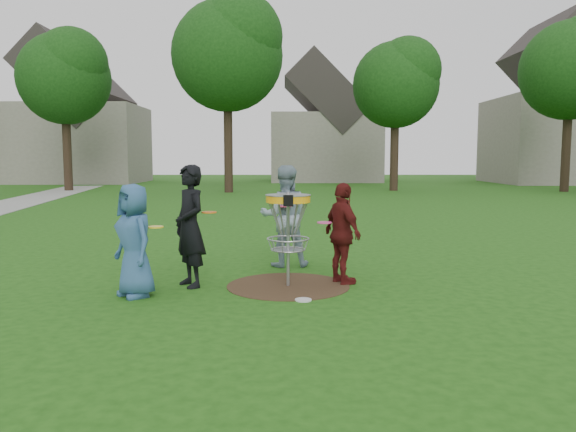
{
  "coord_description": "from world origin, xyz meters",
  "views": [
    {
      "loc": [
        -0.05,
        -8.06,
        1.89
      ],
      "look_at": [
        0.0,
        0.3,
        1.0
      ],
      "focal_mm": 35.0,
      "sensor_mm": 36.0,
      "label": 1
    }
  ],
  "objects_px": {
    "disc_golf_basket": "(288,217)",
    "player_blue": "(134,240)",
    "player_maroon": "(343,234)",
    "player_black": "(190,226)",
    "player_grey": "(285,216)"
  },
  "relations": [
    {
      "from": "player_blue",
      "to": "player_black",
      "type": "distance_m",
      "value": 0.88
    },
    {
      "from": "player_blue",
      "to": "player_maroon",
      "type": "distance_m",
      "value": 2.98
    },
    {
      "from": "player_blue",
      "to": "player_grey",
      "type": "xyz_separation_m",
      "value": [
        2.02,
        2.09,
        0.11
      ]
    },
    {
      "from": "player_black",
      "to": "player_grey",
      "type": "height_order",
      "value": "player_black"
    },
    {
      "from": "disc_golf_basket",
      "to": "player_blue",
      "type": "bearing_deg",
      "value": -164.2
    },
    {
      "from": "player_blue",
      "to": "player_grey",
      "type": "bearing_deg",
      "value": 94.52
    },
    {
      "from": "player_blue",
      "to": "player_grey",
      "type": "relative_size",
      "value": 0.88
    },
    {
      "from": "player_blue",
      "to": "disc_golf_basket",
      "type": "height_order",
      "value": "player_blue"
    },
    {
      "from": "player_maroon",
      "to": "player_blue",
      "type": "bearing_deg",
      "value": 78.94
    },
    {
      "from": "player_blue",
      "to": "disc_golf_basket",
      "type": "distance_m",
      "value": 2.17
    },
    {
      "from": "player_blue",
      "to": "player_maroon",
      "type": "relative_size",
      "value": 1.02
    },
    {
      "from": "player_blue",
      "to": "disc_golf_basket",
      "type": "relative_size",
      "value": 1.11
    },
    {
      "from": "player_blue",
      "to": "player_maroon",
      "type": "bearing_deg",
      "value": 63.08
    },
    {
      "from": "player_black",
      "to": "player_maroon",
      "type": "relative_size",
      "value": 1.18
    },
    {
      "from": "player_black",
      "to": "player_maroon",
      "type": "xyz_separation_m",
      "value": [
        2.23,
        0.17,
        -0.13
      ]
    }
  ]
}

